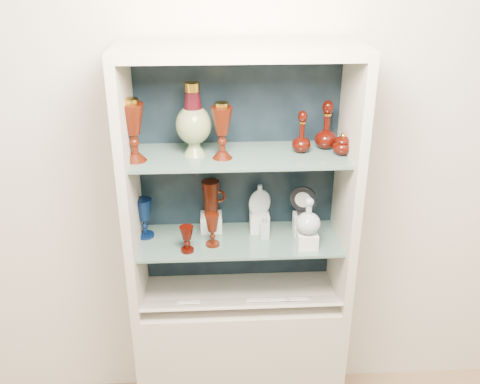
{
  "coord_description": "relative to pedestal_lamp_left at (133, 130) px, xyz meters",
  "views": [
    {
      "loc": [
        -0.11,
        -0.61,
        2.3
      ],
      "look_at": [
        0.0,
        1.53,
        1.3
      ],
      "focal_mm": 40.0,
      "sensor_mm": 36.0,
      "label": 1
    }
  ],
  "objects": [
    {
      "name": "enamel_urn",
      "position": [
        0.25,
        0.06,
        0.02
      ],
      "size": [
        0.16,
        0.16,
        0.31
      ],
      "primitive_type": null,
      "rotation": [
        0.0,
        0.0,
        -0.04
      ],
      "color": "#0C4910",
      "rests_on": "shelf_upper"
    },
    {
      "name": "ruby_pitcher",
      "position": [
        0.31,
        0.14,
        -0.39
      ],
      "size": [
        0.13,
        0.08,
        0.17
      ],
      "primitive_type": null,
      "rotation": [
        0.0,
        0.0,
        0.01
      ],
      "color": "#491407",
      "rests_on": "riser_ruby_pitcher"
    },
    {
      "name": "cabinet_side_right",
      "position": [
        0.92,
        0.03,
        -0.28
      ],
      "size": [
        0.04,
        0.4,
        1.15
      ],
      "primitive_type": "cube",
      "color": "beige",
      "rests_on": "cabinet_base"
    },
    {
      "name": "pedestal_lamp_left",
      "position": [
        0.0,
        0.0,
        0.0
      ],
      "size": [
        0.13,
        0.13,
        0.27
      ],
      "primitive_type": null,
      "rotation": [
        0.0,
        0.0,
        -0.3
      ],
      "color": "#491407",
      "rests_on": "shelf_upper"
    },
    {
      "name": "clear_square_bottle",
      "position": [
        0.56,
        0.05,
        -0.5
      ],
      "size": [
        0.04,
        0.04,
        0.11
      ],
      "primitive_type": null,
      "rotation": [
        0.0,
        0.0,
        0.02
      ],
      "color": "#9CAAB4",
      "rests_on": "shelf_lower"
    },
    {
      "name": "cabinet_back_panel",
      "position": [
        0.44,
        0.22,
        -0.28
      ],
      "size": [
        0.98,
        0.02,
        1.15
      ],
      "primitive_type": "cube",
      "color": "black",
      "rests_on": "cabinet_base"
    },
    {
      "name": "label_card_3",
      "position": [
        0.61,
        -0.08,
        -0.81
      ],
      "size": [
        0.1,
        0.06,
        0.03
      ],
      "primitive_type": "cube",
      "rotation": [
        -0.44,
        0.0,
        0.0
      ],
      "color": "white",
      "rests_on": "label_ledge"
    },
    {
      "name": "ruby_goblet_small",
      "position": [
        0.2,
        -0.05,
        -0.49
      ],
      "size": [
        0.07,
        0.07,
        0.12
      ],
      "primitive_type": null,
      "rotation": [
        0.0,
        0.0,
        -0.13
      ],
      "color": "#3B0B04",
      "rests_on": "shelf_lower"
    },
    {
      "name": "cabinet_top_cap",
      "position": [
        0.44,
        0.03,
        0.32
      ],
      "size": [
        1.0,
        0.4,
        0.04
      ],
      "primitive_type": "cube",
      "color": "beige",
      "rests_on": "cabinet_side_left"
    },
    {
      "name": "label_ledge",
      "position": [
        0.44,
        -0.08,
        -0.82
      ],
      "size": [
        0.92,
        0.17,
        0.09
      ],
      "primitive_type": "cube",
      "rotation": [
        -0.44,
        0.0,
        0.0
      ],
      "color": "beige",
      "rests_on": "cabinet_base"
    },
    {
      "name": "label_card_1",
      "position": [
        0.7,
        -0.08,
        -0.81
      ],
      "size": [
        0.1,
        0.06,
        0.03
      ],
      "primitive_type": "cube",
      "rotation": [
        -0.44,
        0.0,
        0.0
      ],
      "color": "white",
      "rests_on": "label_ledge"
    },
    {
      "name": "cameo_medallion",
      "position": [
        0.73,
        0.09,
        -0.38
      ],
      "size": [
        0.13,
        0.08,
        0.15
      ],
      "primitive_type": null,
      "rotation": [
        0.0,
        0.0,
        -0.33
      ],
      "color": "black",
      "rests_on": "riser_cameo_medallion"
    },
    {
      "name": "riser_clear_round_decanter",
      "position": [
        0.74,
        -0.04,
        -0.52
      ],
      "size": [
        0.09,
        0.09,
        0.07
      ],
      "primitive_type": "cube",
      "color": "silver",
      "rests_on": "shelf_lower"
    },
    {
      "name": "riser_flat_flask",
      "position": [
        0.54,
        0.13,
        -0.51
      ],
      "size": [
        0.09,
        0.09,
        0.09
      ],
      "primitive_type": "cube",
      "color": "silver",
      "rests_on": "shelf_lower"
    },
    {
      "name": "lidded_bowl",
      "position": [
        0.88,
        0.02,
        -0.08
      ],
      "size": [
        0.09,
        0.09,
        0.1
      ],
      "primitive_type": null,
      "rotation": [
        0.0,
        0.0,
        -0.05
      ],
      "color": "#3B0B04",
      "rests_on": "shelf_upper"
    },
    {
      "name": "pedestal_lamp_right",
      "position": [
        0.36,
        0.01,
        -0.01
      ],
      "size": [
        0.11,
        0.11,
        0.24
      ],
      "primitive_type": null,
      "rotation": [
        0.0,
        0.0,
        -0.24
      ],
      "color": "#491407",
      "rests_on": "shelf_upper"
    },
    {
      "name": "cabinet_side_left",
      "position": [
        -0.04,
        0.03,
        -0.28
      ],
      "size": [
        0.04,
        0.4,
        1.15
      ],
      "primitive_type": "cube",
      "color": "beige",
      "rests_on": "cabinet_base"
    },
    {
      "name": "flat_flask",
      "position": [
        0.54,
        0.13,
        -0.39
      ],
      "size": [
        0.12,
        0.07,
        0.15
      ],
      "primitive_type": null,
      "rotation": [
        0.0,
        0.0,
        0.26
      ],
      "color": "silver",
      "rests_on": "riser_flat_flask"
    },
    {
      "name": "ruby_decanter_a",
      "position": [
        0.71,
        0.06,
        -0.03
      ],
      "size": [
        0.11,
        0.11,
        0.21
      ],
      "primitive_type": null,
      "rotation": [
        0.0,
        0.0,
        0.38
      ],
      "color": "#3B0B04",
      "rests_on": "shelf_upper"
    },
    {
      "name": "shelf_upper",
      "position": [
        0.44,
        0.05,
        -0.14
      ],
      "size": [
        0.92,
        0.34,
        0.01
      ],
      "primitive_type": "cube",
      "color": "slate",
      "rests_on": "cabinet_side_left"
    },
    {
      "name": "label_card_0",
      "position": [
        0.2,
        -0.08,
        -0.81
      ],
      "size": [
        0.1,
        0.06,
        0.03
      ],
      "primitive_type": "cube",
      "rotation": [
        -0.44,
        0.0,
        0.0
      ],
      "color": "white",
      "rests_on": "label_ledge"
    },
    {
      "name": "clear_round_decanter",
      "position": [
        0.74,
        -0.04,
        -0.4
      ],
      "size": [
        0.14,
        0.14,
        0.17
      ],
      "primitive_type": null,
      "rotation": [
        0.0,
        0.0,
        -0.3
      ],
      "color": "#9CAAB4",
      "rests_on": "riser_clear_round_decanter"
    },
    {
      "name": "cobalt_goblet",
      "position": [
        0.0,
        0.1,
        -0.46
      ],
      "size": [
        0.1,
        0.1,
        0.19
      ],
      "primitive_type": null,
      "rotation": [
        0.0,
        0.0,
        0.29
      ],
      "color": "#071944",
      "rests_on": "shelf_lower"
    },
    {
      "name": "wall_back",
      "position": [
        0.44,
        0.25,
        -0.2
      ],
      "size": [
        3.5,
        0.02,
        2.8
      ],
      "primitive_type": "cube",
      "color": "silver",
      "rests_on": "ground"
    },
    {
      "name": "ruby_decanter_b",
      "position": [
        0.82,
        0.1,
        -0.02
      ],
      "size": [
        0.11,
        0.11,
        0.23
      ],
      "primitive_type": null,
      "rotation": [
        0.0,
        0.0,
        -0.12
      ],
      "color": "#3B0B04",
      "rests_on": "shelf_upper"
    },
    {
      "name": "cabinet_base",
      "position": [
        0.44,
        0.03,
        -1.23
      ],
      "size": [
        1.0,
        0.4,
        0.75
      ],
      "primitive_type": "cube",
      "color": "beige",
      "rests_on": "ground"
    },
    {
      "name": "label_card_2",
      "position": [
        0.51,
        -0.08,
        -0.81
      ],
      "size": [
        0.1,
        0.06,
        0.03
      ],
      "primitive_type": "cube",
      "rotation": [
        -0.44,
        0.0,
        0.0
      ],
      "color": "white",
      "rests_on": "label_ledge"
    },
    {
      "name": "riser_ruby_pitcher",
      "position": [
        0.31,
        0.14,
        -0.51
      ],
      "size": [
        0.1,
        0.1,
        0.08
      ],
      "primitive_type": "cube",
      "color": "silver",
      "rests_on": "shelf_lower"
    },
    {
      "name": "ruby_goblet_tall",
      "position": [
        0.31,
        -0.0,
        -0.47
      ],
      "size": [
        0.08,
        0.08,
        0.16
      ],
      "primitive_type": null,
      "rotation": [
        0.0,
        0.0,
        0.33
      ],
      "color": "#491407",
      "rests_on": "shelf_lower"
    },
    {
      "name": "shelf_lower",
      "position": [
        0.44,
        0.05,
        -0.56
      ],
      "size": [
        0.92,
        0.34,
        0.01
      ],
      "primitive_type": "cube",
      "color": "slate",
      "rests_on": "cabinet_side_left"
    },
    {
      "name": "riser_cameo_medallion",
      "position": [
        0.73,
        0.09,
        -0.5
      ],
      "size": [
        0.08,
        0.08,
        0.1
      ],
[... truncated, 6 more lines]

